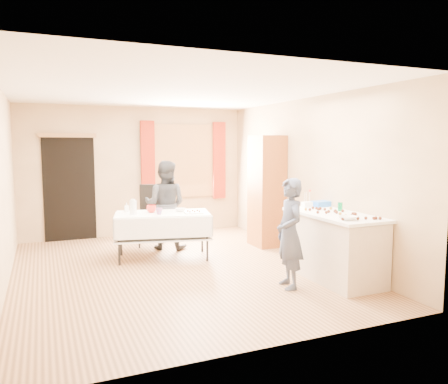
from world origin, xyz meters
name	(u,v)px	position (x,y,z in m)	size (l,w,h in m)	color
floor	(176,270)	(0.00, 0.00, -0.01)	(4.50, 5.50, 0.02)	#9E7047
ceiling	(174,90)	(0.00, 0.00, 2.61)	(4.50, 5.50, 0.02)	white
wall_back	(136,171)	(0.00, 2.76, 1.30)	(4.50, 0.02, 2.60)	tan
wall_front	(264,207)	(0.00, -2.76, 1.30)	(4.50, 0.02, 2.60)	tan
wall_left	(1,188)	(-2.26, 0.00, 1.30)	(0.02, 5.50, 2.60)	tan
wall_right	(307,178)	(2.26, 0.00, 1.30)	(0.02, 5.50, 2.60)	tan
window_frame	(184,161)	(1.00, 2.72, 1.50)	(1.32, 0.06, 1.52)	olive
window_pane	(184,161)	(1.00, 2.71, 1.50)	(1.20, 0.02, 1.40)	white
curtain_left	(148,162)	(0.22, 2.67, 1.50)	(0.28, 0.06, 1.65)	maroon
curtain_right	(219,161)	(1.78, 2.67, 1.50)	(0.28, 0.06, 1.65)	maroon
doorway	(69,189)	(-1.30, 2.73, 1.00)	(0.95, 0.04, 2.00)	black
door_lintel	(67,135)	(-1.30, 2.70, 2.02)	(1.05, 0.06, 0.08)	olive
cabinet	(267,191)	(1.99, 0.88, 1.00)	(0.50, 0.60, 2.01)	brown
counter	(333,246)	(1.89, -1.25, 0.45)	(0.73, 1.54, 0.91)	#C4B49D
party_table	(163,231)	(0.00, 0.70, 0.45)	(1.65, 1.09, 0.75)	black
chair	(152,227)	(0.04, 1.68, 0.33)	(0.59, 0.59, 1.11)	black
girl	(290,233)	(1.13, -1.35, 0.71)	(0.41, 0.56, 1.42)	#2E354B
woman	(165,205)	(0.21, 1.34, 0.78)	(0.96, 0.89, 1.57)	black
soda_can	(340,207)	(2.10, -1.11, 0.97)	(0.07, 0.07, 0.12)	#099147
mixing_bowl	(348,218)	(1.72, -1.75, 0.94)	(0.21, 0.21, 0.05)	white
foam_block	(307,205)	(1.87, -0.61, 0.95)	(0.15, 0.10, 0.08)	white
blue_basket	(322,204)	(2.14, -0.61, 0.95)	(0.30, 0.20, 0.08)	blue
pitcher	(133,208)	(-0.48, 0.71, 0.86)	(0.11, 0.11, 0.22)	silver
cup_red	(151,209)	(-0.17, 0.79, 0.81)	(0.20, 0.20, 0.12)	red
cup_rainbow	(159,211)	(-0.10, 0.56, 0.80)	(0.13, 0.13, 0.10)	red
small_bowl	(180,210)	(0.30, 0.73, 0.78)	(0.18, 0.18, 0.05)	white
pastry_tray	(194,213)	(0.44, 0.46, 0.76)	(0.28, 0.20, 0.02)	white
bottle	(127,207)	(-0.52, 1.00, 0.83)	(0.07, 0.08, 0.15)	white
cake_balls	(338,213)	(1.88, -1.34, 0.93)	(0.50, 1.13, 0.04)	#3F2314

